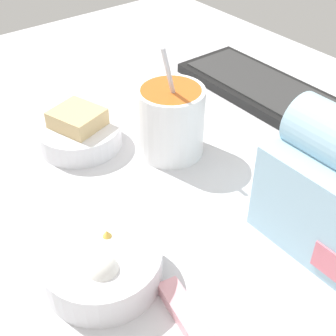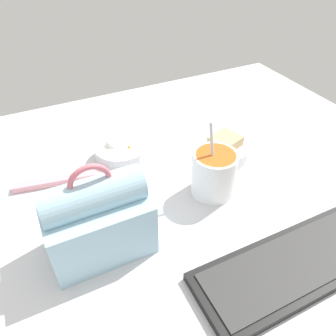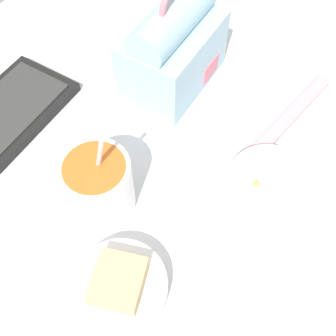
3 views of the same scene
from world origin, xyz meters
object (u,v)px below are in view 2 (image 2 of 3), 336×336
object	(u,v)px
keyboard	(291,267)
bento_bowl_sandwich	(224,149)
bento_bowl_snacks	(121,151)
chopstick_case	(61,180)
lunch_bag	(98,219)
soup_cup	(214,173)

from	to	relation	value
keyboard	bento_bowl_sandwich	size ratio (longest dim) A/B	2.86
bento_bowl_snacks	chopstick_case	distance (cm)	17.21
keyboard	bento_bowl_sandwich	xyz separation A→B (cm)	(-8.63, -35.82, 1.35)
bento_bowl_sandwich	keyboard	bearing A→B (deg)	76.45
lunch_bag	bento_bowl_sandwich	xyz separation A→B (cm)	(-39.02, -14.85, -5.73)
chopstick_case	bento_bowl_snacks	bearing A→B (deg)	-170.56
keyboard	soup_cup	world-z (taller)	soup_cup
bento_bowl_sandwich	bento_bowl_snacks	bearing A→B (deg)	-23.80
lunch_bag	chopstick_case	world-z (taller)	lunch_bag
keyboard	bento_bowl_snacks	size ratio (longest dim) A/B	2.77
lunch_bag	bento_bowl_snacks	xyz separation A→B (cm)	(-13.46, -26.12, -5.75)
soup_cup	lunch_bag	bearing A→B (deg)	8.51
lunch_bag	soup_cup	world-z (taller)	lunch_bag
lunch_bag	bento_bowl_snacks	bearing A→B (deg)	-117.26
lunch_bag	bento_bowl_sandwich	size ratio (longest dim) A/B	1.58
keyboard	chopstick_case	size ratio (longest dim) A/B	1.69
soup_cup	chopstick_case	size ratio (longest dim) A/B	0.81
keyboard	lunch_bag	distance (cm)	37.59
keyboard	lunch_bag	bearing A→B (deg)	-34.61
keyboard	bento_bowl_sandwich	bearing A→B (deg)	-103.55
bento_bowl_sandwich	chopstick_case	distance (cm)	43.33
soup_cup	chopstick_case	bearing A→B (deg)	-30.61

